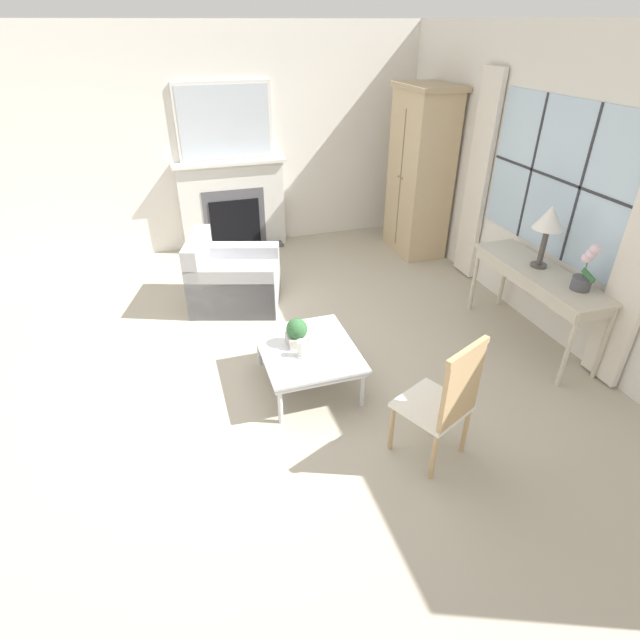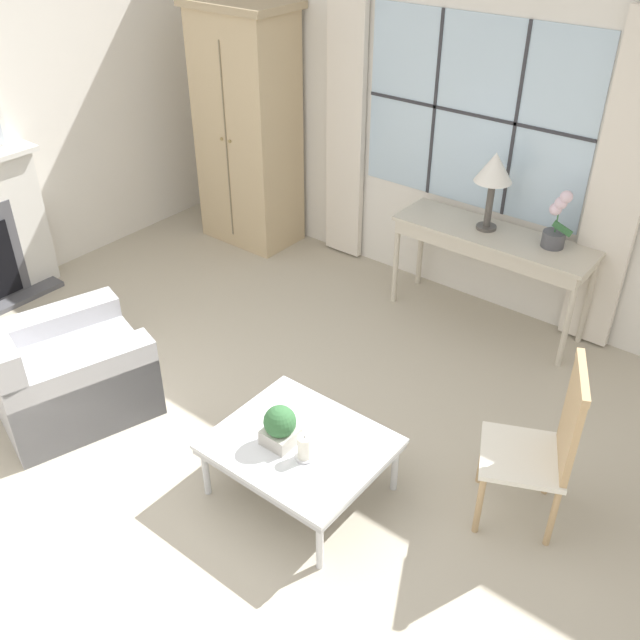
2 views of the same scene
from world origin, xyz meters
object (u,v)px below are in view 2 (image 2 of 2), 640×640
potted_orchid (557,225)px  potted_plant_small (280,426)px  coffee_table (300,447)px  armchair_upholstered (65,375)px  console_table (493,243)px  table_lamp (494,171)px  side_chair_wooden (547,441)px  armoire (248,128)px  pillar_candle (305,449)px

potted_orchid → potted_plant_small: bearing=-101.2°
coffee_table → potted_plant_small: size_ratio=3.81×
armchair_upholstered → coffee_table: armchair_upholstered is taller
coffee_table → potted_plant_small: bearing=-140.6°
potted_plant_small → console_table: bearing=88.5°
console_table → potted_orchid: (0.42, 0.07, 0.26)m
table_lamp → side_chair_wooden: size_ratio=0.58×
table_lamp → potted_plant_small: (0.03, -2.39, -0.72)m
coffee_table → console_table: bearing=90.6°
armoire → pillar_candle: (2.57, -2.34, -0.62)m
armchair_upholstered → potted_plant_small: 1.64m
armchair_upholstered → table_lamp: bearing=59.8°
armoire → potted_orchid: size_ratio=4.95×
side_chair_wooden → armchair_upholstered: bearing=-159.7°
potted_orchid → armoire: bearing=-178.0°
console_table → potted_orchid: potted_orchid is taller
table_lamp → potted_orchid: bearing=4.1°
console_table → table_lamp: size_ratio=2.56×
armchair_upholstered → potted_plant_small: bearing=11.0°
armoire → coffee_table: 3.43m
armoire → coffee_table: bearing=-42.5°
coffee_table → pillar_candle: pillar_candle is taller
console_table → potted_plant_small: size_ratio=6.19×
armchair_upholstered → pillar_candle: size_ratio=7.18×
armoire → coffee_table: size_ratio=2.29×
table_lamp → coffee_table: size_ratio=0.63×
armoire → armchair_upholstered: (0.79, -2.64, -0.80)m
table_lamp → potted_orchid: (0.51, 0.04, -0.28)m
potted_orchid → armchair_upholstered: bearing=-127.2°
potted_orchid → coffee_table: size_ratio=0.46×
console_table → armchair_upholstered: 3.17m
table_lamp → potted_plant_small: 2.50m
table_lamp → coffee_table: (0.11, -2.33, -0.88)m
armoire → console_table: 2.48m
potted_orchid → console_table: bearing=-170.9°
armoire → potted_plant_small: (2.39, -2.33, -0.57)m
potted_plant_small → pillar_candle: size_ratio=1.54×
potted_orchid → side_chair_wooden: bearing=-66.7°
potted_orchid → side_chair_wooden: (0.73, -1.70, -0.38)m
table_lamp → pillar_candle: 2.53m
potted_orchid → potted_plant_small: size_ratio=1.76×
pillar_candle → table_lamp: bearing=94.9°
potted_orchid → side_chair_wooden: size_ratio=0.42×
potted_orchid → coffee_table: (-0.40, -2.36, -0.60)m
armoire → console_table: armoire is taller
potted_orchid → armchair_upholstered: 3.50m
potted_plant_small → table_lamp: bearing=90.6°
potted_orchid → armchair_upholstered: size_ratio=0.38×
table_lamp → coffee_table: 2.49m
table_lamp → side_chair_wooden: table_lamp is taller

